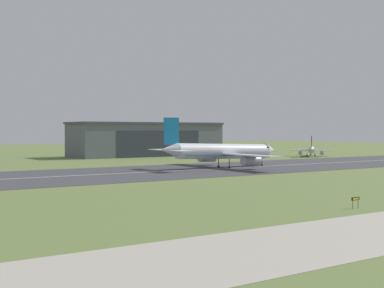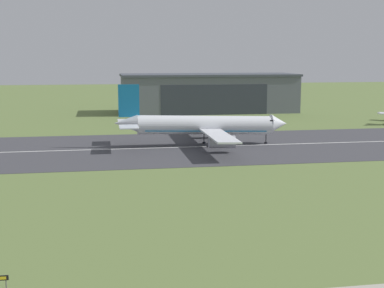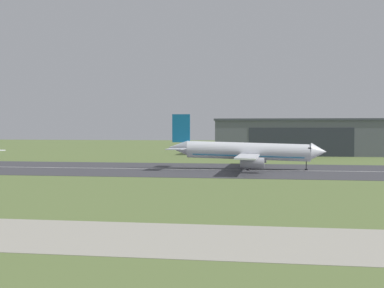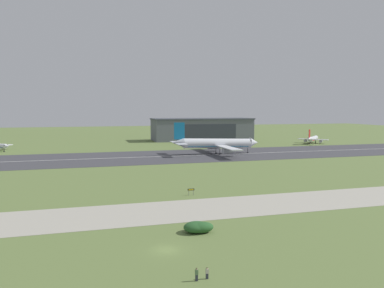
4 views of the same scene
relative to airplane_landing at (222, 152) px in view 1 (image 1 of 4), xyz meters
The scene contains 8 objects.
ground_plane 78.54m from the airplane_landing, 130.08° to the right, with size 754.97×754.97×0.00m, color olive.
runway_strip 50.76m from the airplane_landing, behind, with size 514.97×50.06×0.06m, color #3D3D42.
runway_centreline 50.75m from the airplane_landing, behind, with size 463.47×0.70×0.01m, color silver.
taxiway_road 108.49m from the airplane_landing, 117.75° to the right, with size 386.23×17.76×0.05m, color #A8A393.
hangar_building 85.24m from the airplane_landing, 77.60° to the left, with size 72.21×24.82×15.73m.
airplane_landing is the anchor object (origin of this frame).
airplane_parked_west 88.03m from the airplane_landing, 25.17° to the left, with size 22.72×22.54×9.61m.
runway_sign 90.31m from the airplane_landing, 113.80° to the right, with size 1.77×0.13×1.78m.
Camera 1 is at (-53.06, -19.16, 12.23)m, focal length 50.00 mm.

